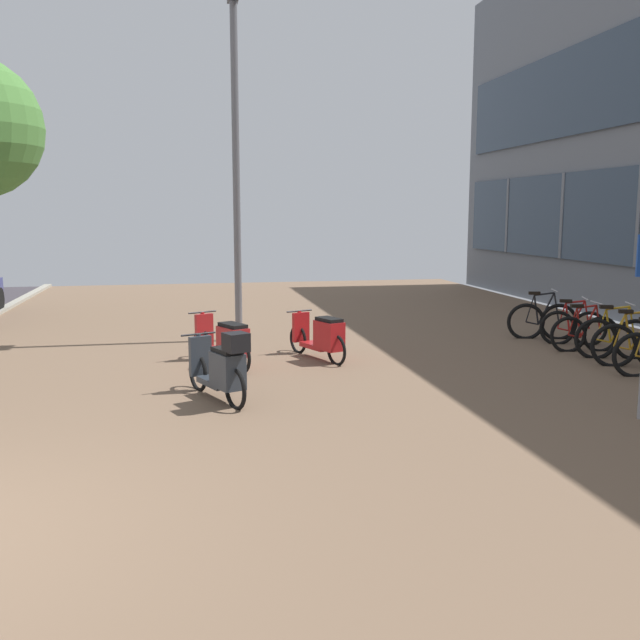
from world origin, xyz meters
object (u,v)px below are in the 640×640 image
(bicycle_rack_04, at_px, (584,333))
(scooter_near, at_px, (222,368))
(bicycle_rack_06, at_px, (542,321))
(bicycle_rack_03, at_px, (615,338))
(scooter_mid, at_px, (322,337))
(bicycle_rack_02, at_px, (636,345))
(lamp_post, at_px, (236,154))
(bicycle_rack_05, at_px, (573,327))
(scooter_far, at_px, (225,342))

(bicycle_rack_04, distance_m, scooter_near, 7.06)
(bicycle_rack_04, height_order, bicycle_rack_06, bicycle_rack_06)
(bicycle_rack_04, distance_m, bicycle_rack_06, 1.36)
(bicycle_rack_03, relative_size, scooter_mid, 0.82)
(bicycle_rack_04, xyz_separation_m, scooter_mid, (-4.86, 0.19, 0.07))
(bicycle_rack_02, distance_m, lamp_post, 7.94)
(bicycle_rack_02, height_order, scooter_near, scooter_near)
(bicycle_rack_03, bearing_deg, lamp_post, 154.08)
(lamp_post, bearing_deg, bicycle_rack_05, -15.09)
(bicycle_rack_02, xyz_separation_m, lamp_post, (-6.20, 3.73, 3.27))
(scooter_far, bearing_deg, bicycle_rack_04, 0.65)
(bicycle_rack_03, distance_m, lamp_post, 7.71)
(bicycle_rack_04, height_order, scooter_far, bicycle_rack_04)
(bicycle_rack_02, distance_m, bicycle_rack_04, 1.36)
(scooter_far, height_order, lamp_post, lamp_post)
(bicycle_rack_06, relative_size, scooter_far, 0.79)
(bicycle_rack_03, bearing_deg, scooter_mid, 170.26)
(bicycle_rack_06, bearing_deg, scooter_mid, -166.19)
(bicycle_rack_04, relative_size, scooter_near, 0.80)
(bicycle_rack_03, relative_size, scooter_far, 0.78)
(bicycle_rack_02, height_order, scooter_far, bicycle_rack_02)
(bicycle_rack_03, relative_size, bicycle_rack_06, 0.99)
(bicycle_rack_04, distance_m, scooter_far, 6.52)
(scooter_near, distance_m, lamp_post, 5.61)
(bicycle_rack_05, distance_m, bicycle_rack_06, 0.73)
(bicycle_rack_04, distance_m, scooter_mid, 4.86)
(scooter_mid, bearing_deg, scooter_far, -171.10)
(scooter_mid, bearing_deg, scooter_near, -127.44)
(bicycle_rack_02, height_order, bicycle_rack_05, bicycle_rack_02)
(bicycle_rack_03, bearing_deg, bicycle_rack_02, -96.41)
(bicycle_rack_02, bearing_deg, bicycle_rack_04, 93.97)
(bicycle_rack_05, height_order, scooter_far, bicycle_rack_05)
(bicycle_rack_02, height_order, bicycle_rack_03, bicycle_rack_02)
(scooter_mid, relative_size, lamp_post, 0.25)
(bicycle_rack_02, relative_size, scooter_mid, 0.84)
(scooter_near, xyz_separation_m, lamp_post, (0.59, 4.59, 3.17))
(bicycle_rack_04, relative_size, bicycle_rack_05, 1.05)
(bicycle_rack_05, bearing_deg, bicycle_rack_04, -104.96)
(bicycle_rack_03, xyz_separation_m, scooter_mid, (-5.03, 0.86, 0.05))
(scooter_near, bearing_deg, scooter_far, 85.27)
(scooter_far, distance_m, lamp_post, 4.06)
(bicycle_rack_05, distance_m, lamp_post, 7.30)
(bicycle_rack_03, xyz_separation_m, bicycle_rack_05, (0.01, 1.36, -0.02))
(bicycle_rack_03, height_order, lamp_post, lamp_post)
(bicycle_rack_05, relative_size, lamp_post, 0.19)
(scooter_mid, bearing_deg, bicycle_rack_03, -9.74)
(bicycle_rack_03, bearing_deg, scooter_far, 174.85)
(bicycle_rack_05, height_order, scooter_near, scooter_near)
(bicycle_rack_02, xyz_separation_m, scooter_near, (-6.79, -0.86, 0.10))
(bicycle_rack_05, bearing_deg, scooter_mid, -174.42)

